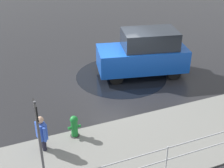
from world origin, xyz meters
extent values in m
plane|color=black|center=(0.00, 0.00, 0.00)|extent=(60.00, 60.00, 0.00)
cube|color=slate|center=(0.00, 4.20, 0.02)|extent=(24.00, 3.20, 0.04)
cube|color=blue|center=(-1.16, -0.36, 0.79)|extent=(4.18, 2.52, 0.99)
cube|color=#1E232B|center=(-1.46, -0.29, 1.67)|extent=(2.61, 1.97, 0.77)
cylinder|color=black|center=(0.25, 0.06, 0.30)|extent=(0.63, 0.35, 0.60)
cylinder|color=black|center=(-0.06, -1.33, 0.30)|extent=(0.63, 0.35, 0.60)
cylinder|color=black|center=(-2.26, 0.62, 0.30)|extent=(0.63, 0.35, 0.60)
cylinder|color=black|center=(-2.57, -0.77, 0.30)|extent=(0.63, 0.35, 0.60)
cylinder|color=#197A2D|center=(2.93, 2.90, 0.31)|extent=(0.22, 0.22, 0.62)
sphere|color=#197A2D|center=(2.93, 2.90, 0.67)|extent=(0.26, 0.26, 0.26)
cylinder|color=#197A2D|center=(2.77, 2.90, 0.38)|extent=(0.10, 0.09, 0.09)
cylinder|color=#197A2D|center=(3.09, 2.90, 0.38)|extent=(0.10, 0.09, 0.09)
cylinder|color=#2D2D2D|center=(2.93, 2.90, 0.03)|extent=(0.31, 0.31, 0.06)
cube|color=blue|center=(4.00, 3.14, 0.73)|extent=(0.31, 0.40, 0.55)
sphere|color=tan|center=(4.00, 3.14, 1.11)|extent=(0.22, 0.22, 0.22)
cylinder|color=#1E1E2D|center=(4.02, 3.06, 0.23)|extent=(0.13, 0.13, 0.45)
cylinder|color=#1E1E2D|center=(3.98, 3.23, 0.23)|extent=(0.13, 0.13, 0.45)
cylinder|color=blue|center=(4.06, 2.91, 0.73)|extent=(0.09, 0.09, 0.50)
cylinder|color=blue|center=(3.95, 3.38, 0.73)|extent=(0.09, 0.09, 0.50)
cylinder|color=#B7BABF|center=(1.09, 5.54, 0.53)|extent=(0.04, 0.04, 1.05)
cylinder|color=#4C4C51|center=(4.20, 4.19, 1.20)|extent=(0.07, 0.07, 2.40)
cube|color=black|center=(4.20, 4.19, 2.15)|extent=(0.04, 0.44, 0.44)
cylinder|color=black|center=(-0.24, -0.53, 0.00)|extent=(4.08, 4.08, 0.01)
camera|label=1|loc=(4.90, 10.92, 6.43)|focal=50.00mm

